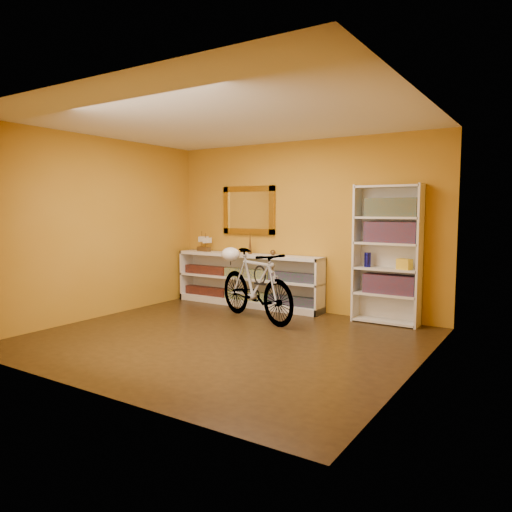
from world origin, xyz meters
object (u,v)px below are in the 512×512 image
Objects in this scene: bookcase at (387,254)px; helmet at (231,254)px; bicycle at (256,285)px; console_unit at (248,280)px.

bookcase is 6.62× the size of helmet.
helmet is at bearing -165.87° from bookcase.
helmet is (-2.22, -0.56, -0.06)m from bookcase.
helmet is (-0.61, 0.24, 0.38)m from bicycle.
console_unit is 0.71m from helmet.
helmet is (0.04, -0.53, 0.46)m from console_unit.
bookcase is at bearing 14.13° from helmet.
bookcase is at bearing 0.63° from console_unit.
bicycle is 0.76m from helmet.
helmet reaches higher than console_unit.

